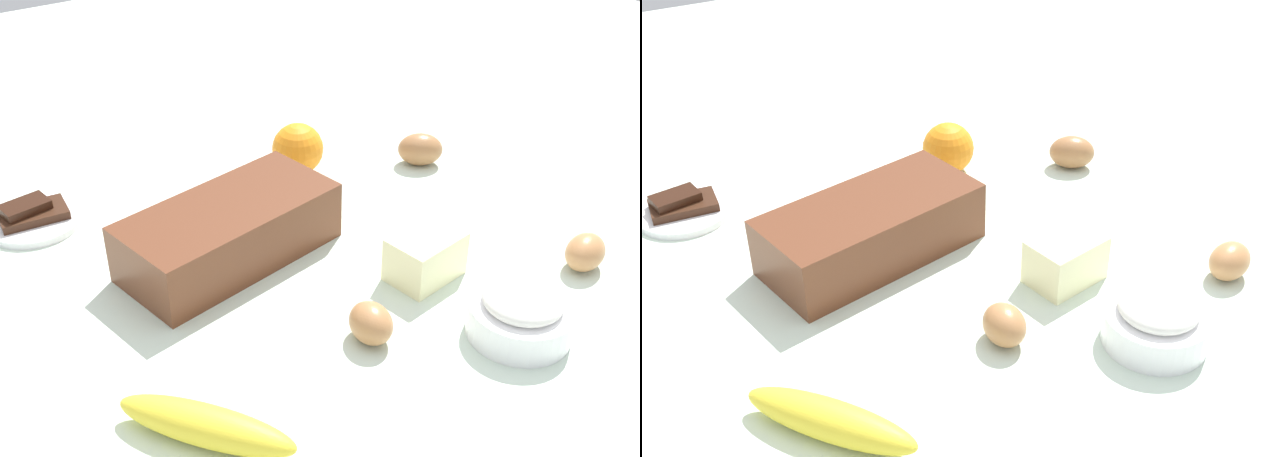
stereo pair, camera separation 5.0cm
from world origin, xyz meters
TOP-DOWN VIEW (x-y plane):
  - ground_plane at (0.00, 0.00)m, footprint 2.40×2.40m
  - loaf_pan at (0.10, -0.06)m, footprint 0.30×0.18m
  - flour_bowl at (-0.11, 0.26)m, footprint 0.12×0.12m
  - banana at (0.27, 0.21)m, footprint 0.15×0.18m
  - orange_fruit at (-0.09, -0.20)m, footprint 0.08×0.08m
  - butter_block at (-0.08, 0.11)m, footprint 0.10×0.08m
  - egg_near_butter at (0.04, 0.17)m, footprint 0.05×0.06m
  - egg_beside_bowl at (-0.27, 0.21)m, footprint 0.07×0.06m
  - egg_loose at (-0.26, -0.12)m, footprint 0.09×0.08m
  - chocolate_plate at (0.29, -0.28)m, footprint 0.13×0.13m

SIDE VIEW (x-z plane):
  - ground_plane at x=0.00m, z-range -0.02..0.00m
  - chocolate_plate at x=0.29m, z-range -0.01..0.03m
  - banana at x=0.27m, z-range 0.00..0.04m
  - egg_beside_bowl at x=-0.27m, z-range 0.00..0.05m
  - egg_near_butter at x=0.04m, z-range 0.00..0.05m
  - egg_loose at x=-0.26m, z-range 0.00..0.05m
  - butter_block at x=-0.08m, z-range 0.00..0.06m
  - flour_bowl at x=-0.11m, z-range 0.00..0.06m
  - orange_fruit at x=-0.09m, z-range 0.00..0.08m
  - loaf_pan at x=0.10m, z-range 0.00..0.08m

